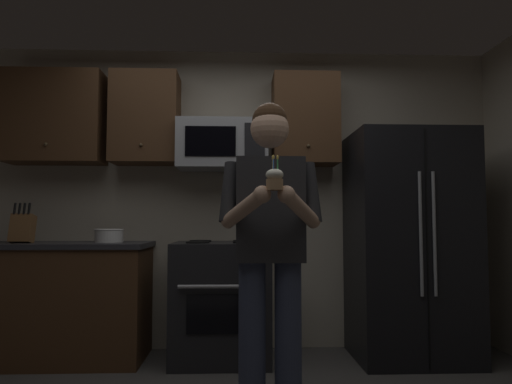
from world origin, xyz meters
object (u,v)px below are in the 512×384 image
object	(u,v)px
refrigerator	(409,245)
cupcake	(275,179)
bowl_large_white	(109,235)
person	(270,237)
microwave	(223,145)
knife_block	(22,228)
oven_range	(221,301)

from	to	relation	value
refrigerator	cupcake	bearing A→B (deg)	-129.92
bowl_large_white	person	distance (m)	1.70
cupcake	microwave	bearing A→B (deg)	100.92
knife_block	oven_range	bearing A→B (deg)	1.09
microwave	bowl_large_white	size ratio (longest dim) A/B	3.20
knife_block	cupcake	size ratio (longest dim) A/B	1.84
oven_range	bowl_large_white	size ratio (longest dim) A/B	4.03
oven_range	person	distance (m)	1.29
knife_block	bowl_large_white	size ratio (longest dim) A/B	1.38
microwave	knife_block	bearing A→B (deg)	-174.52
oven_range	cupcake	xyz separation A→B (m)	(0.31, -1.47, 0.83)
knife_block	person	distance (m)	2.16
oven_range	microwave	xyz separation A→B (m)	(0.00, 0.12, 1.26)
knife_block	refrigerator	bearing A→B (deg)	-0.18
microwave	bowl_large_white	bearing A→B (deg)	-176.31
oven_range	person	world-z (taller)	person
knife_block	bowl_large_white	distance (m)	0.65
microwave	bowl_large_white	distance (m)	1.17
bowl_large_white	cupcake	size ratio (longest dim) A/B	1.33
cupcake	person	bearing A→B (deg)	90.00
bowl_large_white	person	xyz separation A→B (m)	(1.21, -1.20, 0.02)
bowl_large_white	knife_block	bearing A→B (deg)	-172.02
microwave	refrigerator	size ratio (longest dim) A/B	0.41
knife_block	bowl_large_white	bearing A→B (deg)	7.98
refrigerator	cupcake	xyz separation A→B (m)	(-1.19, -1.43, 0.39)
oven_range	microwave	world-z (taller)	microwave
microwave	cupcake	xyz separation A→B (m)	(0.31, -1.59, -0.43)
refrigerator	oven_range	bearing A→B (deg)	178.50
bowl_large_white	cupcake	xyz separation A→B (m)	(1.21, -1.53, 0.32)
bowl_large_white	cupcake	bearing A→B (deg)	-51.56
bowl_large_white	refrigerator	bearing A→B (deg)	-2.38
knife_block	cupcake	distance (m)	2.36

